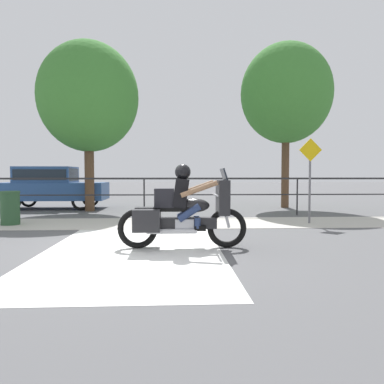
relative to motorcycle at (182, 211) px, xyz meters
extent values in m
plane|color=#565659|center=(-1.11, 0.17, -0.69)|extent=(120.00, 120.00, 0.00)
cube|color=#B7B2A8|center=(-1.11, 3.57, -0.69)|extent=(44.00, 2.40, 0.01)
cube|color=silver|center=(-0.87, -0.03, -0.69)|extent=(3.12, 6.00, 0.01)
cube|color=#232326|center=(-1.11, 5.45, 0.53)|extent=(36.00, 0.04, 0.06)
cube|color=#232326|center=(-1.11, 5.45, 0.00)|extent=(36.00, 0.03, 0.04)
cylinder|color=#232326|center=(-1.11, 5.45, -0.07)|extent=(0.05, 0.05, 1.26)
cylinder|color=#232326|center=(3.99, 5.45, -0.07)|extent=(0.05, 0.05, 1.26)
torus|color=black|center=(0.84, 0.00, -0.33)|extent=(0.73, 0.11, 0.73)
torus|color=black|center=(-0.81, 0.00, -0.33)|extent=(0.73, 0.11, 0.73)
cube|color=#232326|center=(0.02, 0.00, -0.23)|extent=(1.25, 0.22, 0.20)
cube|color=silver|center=(0.05, 0.00, -0.28)|extent=(0.34, 0.26, 0.26)
ellipsoid|color=#232326|center=(0.21, 0.00, 0.09)|extent=(0.60, 0.30, 0.26)
cube|color=black|center=(-0.15, 0.00, 0.03)|extent=(0.73, 0.28, 0.08)
cube|color=#232326|center=(0.76, 0.00, 0.24)|extent=(0.20, 0.58, 0.63)
cube|color=#1E232B|center=(0.78, 0.00, 0.66)|extent=(0.10, 0.49, 0.24)
cylinder|color=silver|center=(0.62, 0.00, 0.29)|extent=(0.04, 0.70, 0.04)
cylinder|color=silver|center=(-0.18, -0.16, -0.36)|extent=(0.91, 0.09, 0.09)
cube|color=#232326|center=(-0.63, -0.24, -0.15)|extent=(0.48, 0.28, 0.39)
cube|color=#232326|center=(-0.63, 0.24, -0.15)|extent=(0.48, 0.28, 0.39)
cylinder|color=silver|center=(0.81, 0.00, -0.04)|extent=(0.19, 0.06, 0.57)
cube|color=black|center=(-0.02, 0.00, 0.32)|extent=(0.31, 0.36, 0.55)
sphere|color=#8C6647|center=(0.02, 0.00, 0.69)|extent=(0.23, 0.23, 0.23)
sphere|color=black|center=(0.02, 0.00, 0.71)|extent=(0.29, 0.29, 0.29)
cylinder|color=navy|center=(0.13, -0.15, -0.03)|extent=(0.44, 0.13, 0.34)
cylinder|color=navy|center=(0.28, -0.15, -0.21)|extent=(0.11, 0.11, 0.19)
cube|color=black|center=(0.33, -0.15, -0.31)|extent=(0.20, 0.10, 0.09)
cylinder|color=navy|center=(0.13, 0.15, -0.03)|extent=(0.44, 0.13, 0.34)
cylinder|color=navy|center=(0.28, 0.15, -0.21)|extent=(0.11, 0.11, 0.19)
cube|color=black|center=(0.33, 0.15, -0.31)|extent=(0.20, 0.10, 0.09)
cylinder|color=#8C6647|center=(0.30, -0.30, 0.41)|extent=(0.67, 0.09, 0.31)
cylinder|color=#8C6647|center=(0.30, 0.30, 0.41)|extent=(0.67, 0.09, 0.31)
cube|color=black|center=(-0.32, 0.00, 0.23)|extent=(0.36, 0.31, 0.34)
cube|color=#284C84|center=(-4.92, 8.25, 0.01)|extent=(4.14, 1.78, 0.68)
cube|color=#284C84|center=(-5.17, 8.25, 0.66)|extent=(2.15, 1.57, 0.62)
cube|color=#19232D|center=(-4.12, 8.25, 0.66)|extent=(0.04, 1.39, 0.50)
cube|color=#19232D|center=(-5.17, 8.25, 0.66)|extent=(1.98, 1.60, 0.41)
torus|color=black|center=(-3.64, 7.43, -0.33)|extent=(0.72, 0.11, 0.72)
torus|color=black|center=(-3.64, 9.07, -0.33)|extent=(0.72, 0.11, 0.72)
torus|color=black|center=(-6.21, 7.43, -0.33)|extent=(0.72, 0.11, 0.72)
torus|color=black|center=(-6.21, 9.07, -0.33)|extent=(0.72, 0.11, 0.72)
cylinder|color=#284C2D|center=(-4.54, 3.40, -0.27)|extent=(0.49, 0.49, 0.85)
cylinder|color=#284C2D|center=(-4.54, 3.40, 0.19)|extent=(0.51, 0.51, 0.06)
cylinder|color=slate|center=(3.62, 3.30, 0.39)|extent=(0.06, 0.06, 2.17)
cube|color=yellow|center=(3.62, 3.28, 1.34)|extent=(0.64, 0.02, 0.64)
cylinder|color=brown|center=(4.45, 8.32, 0.88)|extent=(0.31, 0.31, 3.15)
ellipsoid|color=#3D7F33|center=(4.45, 8.32, 3.98)|extent=(3.68, 3.68, 4.05)
cylinder|color=brown|center=(-3.26, 7.19, 0.66)|extent=(0.35, 0.35, 2.71)
ellipsoid|color=#3D7F33|center=(-3.26, 7.19, 3.52)|extent=(3.66, 3.66, 4.02)
camera|label=1|loc=(-0.15, -6.84, 0.66)|focal=35.00mm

